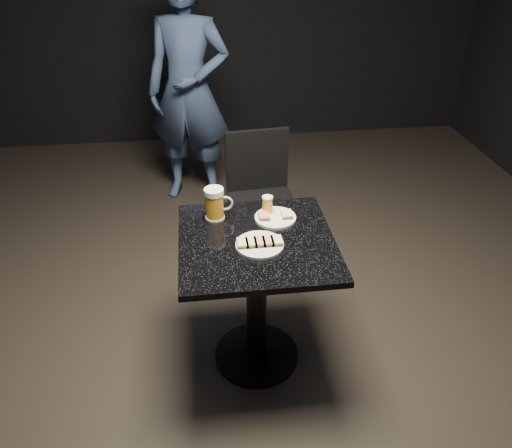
# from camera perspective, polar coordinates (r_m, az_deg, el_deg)

# --- Properties ---
(floor) EXTENTS (6.00, 6.00, 0.00)m
(floor) POSITION_cam_1_polar(r_m,az_deg,el_deg) (2.74, 0.05, -14.83)
(floor) COLOR black
(floor) RESTS_ON ground
(plate_large) EXTENTS (0.21, 0.21, 0.01)m
(plate_large) POSITION_cam_1_polar(r_m,az_deg,el_deg) (2.20, 0.42, -2.40)
(plate_large) COLOR silver
(plate_large) RESTS_ON table
(plate_small) EXTENTS (0.20, 0.20, 0.01)m
(plate_small) POSITION_cam_1_polar(r_m,az_deg,el_deg) (2.39, 2.23, 0.70)
(plate_small) COLOR white
(plate_small) RESTS_ON table
(patron) EXTENTS (0.72, 0.58, 1.73)m
(patron) POSITION_cam_1_polar(r_m,az_deg,el_deg) (3.84, -7.73, 14.85)
(patron) COLOR navy
(patron) RESTS_ON floor
(table) EXTENTS (0.70, 0.70, 0.75)m
(table) POSITION_cam_1_polar(r_m,az_deg,el_deg) (2.39, 0.06, -6.57)
(table) COLOR black
(table) RESTS_ON floor
(beer_mug) EXTENTS (0.14, 0.09, 0.16)m
(beer_mug) POSITION_cam_1_polar(r_m,az_deg,el_deg) (2.37, -4.70, 2.34)
(beer_mug) COLOR silver
(beer_mug) RESTS_ON table
(beer_tumbler) EXTENTS (0.06, 0.06, 0.10)m
(beer_tumbler) POSITION_cam_1_polar(r_m,az_deg,el_deg) (2.40, 1.31, 2.11)
(beer_tumbler) COLOR silver
(beer_tumbler) RESTS_ON table
(chair) EXTENTS (0.43, 0.43, 0.87)m
(chair) POSITION_cam_1_polar(r_m,az_deg,el_deg) (3.13, 0.57, 3.62)
(chair) COLOR black
(chair) RESTS_ON floor
(canapes_on_plate_large) EXTENTS (0.20, 0.07, 0.02)m
(canapes_on_plate_large) POSITION_cam_1_polar(r_m,az_deg,el_deg) (2.19, 0.42, -2.05)
(canapes_on_plate_large) COLOR #4C3521
(canapes_on_plate_large) RESTS_ON plate_large
(canapes_on_plate_small) EXTENTS (0.16, 0.07, 0.02)m
(canapes_on_plate_small) POSITION_cam_1_polar(r_m,az_deg,el_deg) (2.38, 2.23, 1.03)
(canapes_on_plate_small) COLOR #4C3521
(canapes_on_plate_small) RESTS_ON plate_small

